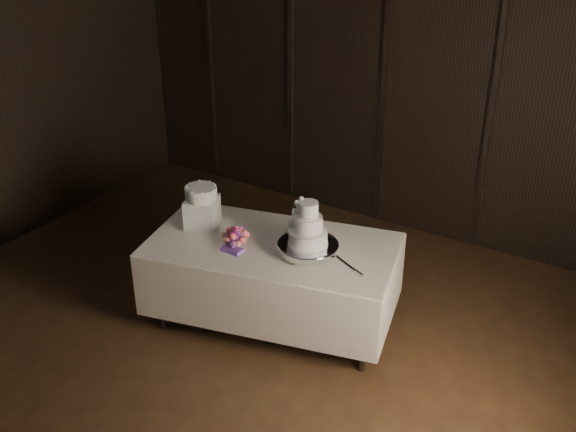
{
  "coord_description": "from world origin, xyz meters",
  "views": [
    {
      "loc": [
        2.68,
        -2.62,
        3.43
      ],
      "look_at": [
        0.23,
        1.3,
        1.05
      ],
      "focal_mm": 42.0,
      "sensor_mm": 36.0,
      "label": 1
    }
  ],
  "objects_px": {
    "box_pedestal": "(202,212)",
    "bouquet": "(236,237)",
    "wedding_cake": "(304,228)",
    "small_cake": "(201,193)",
    "display_table": "(273,280)",
    "cake_stand": "(308,249)"
  },
  "relations": [
    {
      "from": "box_pedestal",
      "to": "display_table",
      "type": "bearing_deg",
      "value": 4.15
    },
    {
      "from": "wedding_cake",
      "to": "bouquet",
      "type": "bearing_deg",
      "value": -161.94
    },
    {
      "from": "cake_stand",
      "to": "box_pedestal",
      "type": "distance_m",
      "value": 1.0
    },
    {
      "from": "box_pedestal",
      "to": "small_cake",
      "type": "xyz_separation_m",
      "value": [
        0.0,
        0.0,
        0.18
      ]
    },
    {
      "from": "box_pedestal",
      "to": "bouquet",
      "type": "bearing_deg",
      "value": -13.87
    },
    {
      "from": "cake_stand",
      "to": "wedding_cake",
      "type": "distance_m",
      "value": 0.19
    },
    {
      "from": "wedding_cake",
      "to": "small_cake",
      "type": "bearing_deg",
      "value": -174.49
    },
    {
      "from": "cake_stand",
      "to": "small_cake",
      "type": "height_order",
      "value": "small_cake"
    },
    {
      "from": "cake_stand",
      "to": "small_cake",
      "type": "bearing_deg",
      "value": -176.59
    },
    {
      "from": "wedding_cake",
      "to": "box_pedestal",
      "type": "height_order",
      "value": "wedding_cake"
    },
    {
      "from": "box_pedestal",
      "to": "wedding_cake",
      "type": "bearing_deg",
      "value": 2.61
    },
    {
      "from": "display_table",
      "to": "small_cake",
      "type": "relative_size",
      "value": 8.21
    },
    {
      "from": "bouquet",
      "to": "wedding_cake",
      "type": "bearing_deg",
      "value": 15.16
    },
    {
      "from": "display_table",
      "to": "bouquet",
      "type": "relative_size",
      "value": 5.81
    },
    {
      "from": "cake_stand",
      "to": "small_cake",
      "type": "relative_size",
      "value": 1.82
    },
    {
      "from": "wedding_cake",
      "to": "small_cake",
      "type": "relative_size",
      "value": 1.35
    },
    {
      "from": "cake_stand",
      "to": "wedding_cake",
      "type": "bearing_deg",
      "value": -150.26
    },
    {
      "from": "wedding_cake",
      "to": "small_cake",
      "type": "height_order",
      "value": "wedding_cake"
    },
    {
      "from": "bouquet",
      "to": "box_pedestal",
      "type": "relative_size",
      "value": 1.44
    },
    {
      "from": "display_table",
      "to": "box_pedestal",
      "type": "xyz_separation_m",
      "value": [
        -0.67,
        -0.05,
        0.47
      ]
    },
    {
      "from": "display_table",
      "to": "bouquet",
      "type": "bearing_deg",
      "value": -162.04
    },
    {
      "from": "cake_stand",
      "to": "bouquet",
      "type": "relative_size",
      "value": 1.29
    }
  ]
}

